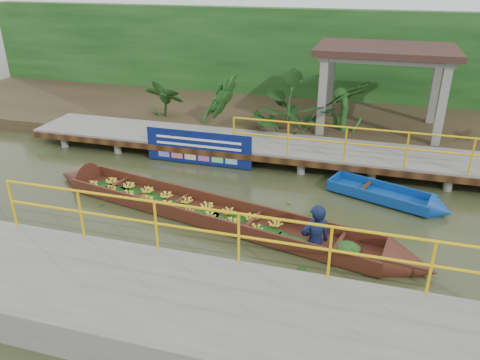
# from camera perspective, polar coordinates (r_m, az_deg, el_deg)

# --- Properties ---
(ground) EXTENTS (80.00, 80.00, 0.00)m
(ground) POSITION_cam_1_polar(r_m,az_deg,el_deg) (11.63, 0.32, -3.80)
(ground) COLOR #293118
(ground) RESTS_ON ground
(land_strip) EXTENTS (30.00, 8.00, 0.45)m
(land_strip) POSITION_cam_1_polar(r_m,az_deg,el_deg) (18.35, 6.86, 7.60)
(land_strip) COLOR #2F2317
(land_strip) RESTS_ON ground
(far_dock) EXTENTS (16.00, 2.06, 1.66)m
(far_dock) POSITION_cam_1_polar(r_m,az_deg,el_deg) (14.47, 4.16, 4.08)
(far_dock) COLOR slate
(far_dock) RESTS_ON ground
(near_dock) EXTENTS (18.00, 2.40, 1.73)m
(near_dock) POSITION_cam_1_polar(r_m,az_deg,el_deg) (7.90, -1.17, -16.84)
(near_dock) COLOR slate
(near_dock) RESTS_ON ground
(pavilion) EXTENTS (4.40, 3.00, 3.00)m
(pavilion) POSITION_cam_1_polar(r_m,az_deg,el_deg) (16.37, 17.27, 13.99)
(pavilion) COLOR slate
(pavilion) RESTS_ON ground
(foliage_backdrop) EXTENTS (30.00, 0.80, 4.00)m
(foliage_backdrop) POSITION_cam_1_polar(r_m,az_deg,el_deg) (20.35, 8.39, 14.34)
(foliage_backdrop) COLOR #153912
(foliage_backdrop) RESTS_ON ground
(vendor_boat) EXTENTS (10.12, 3.07, 2.27)m
(vendor_boat) POSITION_cam_1_polar(r_m,az_deg,el_deg) (11.02, -1.78, -3.99)
(vendor_boat) COLOR #3D1910
(vendor_boat) RESTS_ON ground
(moored_blue_boat) EXTENTS (3.21, 1.80, 0.75)m
(moored_blue_boat) POSITION_cam_1_polar(r_m,az_deg,el_deg) (12.51, 19.97, -2.57)
(moored_blue_boat) COLOR navy
(moored_blue_boat) RESTS_ON ground
(blue_banner) EXTENTS (3.33, 0.04, 1.04)m
(blue_banner) POSITION_cam_1_polar(r_m,az_deg,el_deg) (14.16, -5.10, 3.93)
(blue_banner) COLOR navy
(blue_banner) RESTS_ON ground
(tropical_plants) EXTENTS (14.10, 1.10, 1.37)m
(tropical_plants) POSITION_cam_1_polar(r_m,az_deg,el_deg) (15.81, 11.60, 7.94)
(tropical_plants) COLOR #153912
(tropical_plants) RESTS_ON ground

